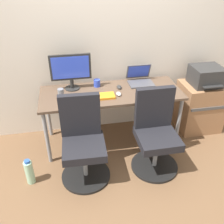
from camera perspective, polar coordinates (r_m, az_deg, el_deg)
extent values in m
plane|color=brown|center=(3.38, -0.16, -6.35)|extent=(5.28, 5.28, 0.00)
cube|color=silver|center=(3.15, -1.61, 17.34)|extent=(4.40, 0.04, 2.60)
cube|color=brown|center=(2.99, -0.18, 4.38)|extent=(1.69, 0.64, 0.03)
cylinder|color=gray|center=(2.93, -14.67, -5.83)|extent=(0.04, 0.04, 0.69)
cylinder|color=gray|center=(3.18, 14.96, -2.53)|extent=(0.04, 0.04, 0.69)
cylinder|color=gray|center=(3.38, -14.40, -0.30)|extent=(0.04, 0.04, 0.69)
cylinder|color=gray|center=(3.60, 11.55, 2.22)|extent=(0.04, 0.04, 0.69)
cylinder|color=black|center=(2.89, -5.96, -14.18)|extent=(0.54, 0.54, 0.03)
cylinder|color=gray|center=(2.76, -6.18, -11.51)|extent=(0.05, 0.05, 0.34)
cube|color=black|center=(2.62, -6.45, -8.08)|extent=(0.46, 0.46, 0.09)
cube|color=black|center=(2.60, -7.34, -0.69)|extent=(0.42, 0.09, 0.48)
cylinder|color=black|center=(3.02, 9.63, -12.01)|extent=(0.54, 0.54, 0.03)
cylinder|color=gray|center=(2.90, 9.96, -9.36)|extent=(0.05, 0.05, 0.34)
cube|color=black|center=(2.76, 10.37, -6.01)|extent=(0.44, 0.44, 0.09)
cube|color=black|center=(2.75, 9.63, 1.02)|extent=(0.42, 0.07, 0.48)
cube|color=#996B47|center=(3.65, 19.42, 1.19)|extent=(0.56, 0.45, 0.68)
cube|color=#4C4C4C|center=(3.43, 21.46, 0.72)|extent=(0.51, 0.01, 0.04)
cube|color=#2D2D2D|center=(3.45, 20.77, 7.76)|extent=(0.38, 0.34, 0.24)
cube|color=#262626|center=(3.32, 22.21, 5.37)|extent=(0.27, 0.06, 0.01)
cylinder|color=#A5D8B2|center=(2.87, -18.37, -12.99)|extent=(0.09, 0.09, 0.28)
cylinder|color=#2D59B2|center=(2.77, -18.91, -10.70)|extent=(0.06, 0.06, 0.03)
cylinder|color=#262626|center=(3.10, -9.06, 5.46)|extent=(0.18, 0.18, 0.01)
cylinder|color=#262626|center=(3.08, -9.15, 6.47)|extent=(0.04, 0.04, 0.11)
cube|color=#262626|center=(2.99, -9.49, 10.10)|extent=(0.48, 0.03, 0.31)
cube|color=blue|center=(2.98, -9.48, 9.99)|extent=(0.43, 0.00, 0.26)
cube|color=#4C4C51|center=(3.19, 6.68, 6.47)|extent=(0.31, 0.22, 0.02)
cube|color=#4C4C51|center=(3.27, 6.07, 9.25)|extent=(0.31, 0.08, 0.20)
cube|color=blue|center=(3.27, 6.10, 9.25)|extent=(0.28, 0.06, 0.17)
cube|color=silver|center=(2.73, -8.18, 1.71)|extent=(0.34, 0.12, 0.02)
cube|color=#2D2D2D|center=(2.94, 8.84, 3.98)|extent=(0.34, 0.12, 0.02)
ellipsoid|color=#B7B7B7|center=(2.91, 1.55, 4.19)|extent=(0.06, 0.10, 0.03)
ellipsoid|color=#2D2D2D|center=(3.07, 1.65, 5.76)|extent=(0.06, 0.10, 0.03)
cylinder|color=blue|center=(3.10, -3.47, 6.66)|extent=(0.08, 0.08, 0.09)
cylinder|color=slate|center=(2.90, -11.63, 4.26)|extent=(0.07, 0.07, 0.10)
cube|color=orange|center=(2.87, -1.50, 3.69)|extent=(0.21, 0.15, 0.03)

